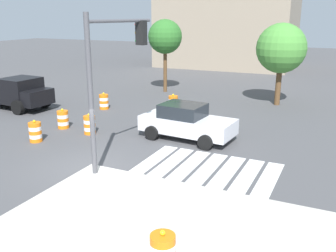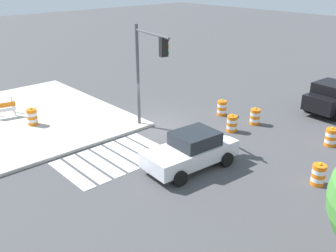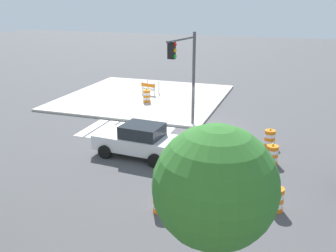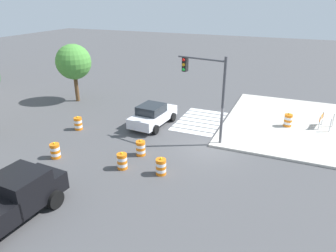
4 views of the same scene
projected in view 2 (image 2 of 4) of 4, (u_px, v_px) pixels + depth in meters
ground_plane at (154, 126)px, 21.58m from camera, size 120.00×120.00×0.00m
sidewalk_corner at (8, 122)px, 21.94m from camera, size 12.00×12.00×0.15m
crosswalk_stripes at (114, 158)px, 17.87m from camera, size 5.10×3.20×0.02m
sports_car at (191, 150)px, 16.84m from camera, size 4.43×2.40×1.63m
traffic_barrel_near_corner at (331, 137)px, 19.00m from camera, size 0.56×0.56×1.02m
traffic_barrel_crosswalk_end at (318, 175)px, 15.55m from camera, size 0.56×0.56×1.02m
traffic_barrel_median_near at (232, 124)px, 20.67m from camera, size 0.56×0.56×1.02m
traffic_barrel_median_far at (222, 108)px, 22.99m from camera, size 0.56×0.56×1.02m
traffic_barrel_far_curb at (255, 117)px, 21.65m from camera, size 0.56×0.56×1.02m
traffic_barrel_on_sidewalk at (32, 117)px, 21.18m from camera, size 0.56×0.56×1.02m
construction_barricade at (4, 107)px, 22.29m from camera, size 1.37×1.02×1.00m
traffic_light_pole at (148, 61)px, 19.23m from camera, size 0.79×3.25×5.50m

